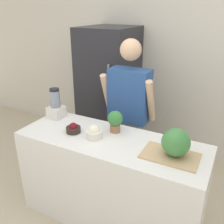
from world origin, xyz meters
TOP-DOWN VIEW (x-y plane):
  - wall_back at (0.00, 1.95)m, footprint 8.00×0.06m
  - counter_island at (0.00, 0.31)m, footprint 1.71×0.62m
  - refrigerator at (-0.67, 1.53)m, footprint 0.67×0.77m
  - person at (-0.09, 0.92)m, footprint 0.57×0.27m
  - cutting_board at (0.54, 0.29)m, footprint 0.44×0.27m
  - watermelon at (0.57, 0.30)m, footprint 0.22×0.22m
  - bowl_cherries at (-0.37, 0.27)m, footprint 0.14×0.14m
  - bowl_cream at (-0.14, 0.27)m, footprint 0.14×0.14m
  - blender at (-0.72, 0.46)m, footprint 0.15×0.15m
  - potted_plant at (-0.03, 0.46)m, footprint 0.14×0.14m

SIDE VIEW (x-z plane):
  - counter_island at x=0.00m, z-range 0.00..0.89m
  - person at x=-0.09m, z-range 0.02..1.70m
  - refrigerator at x=-0.67m, z-range 0.00..1.74m
  - cutting_board at x=0.54m, z-range 0.89..0.90m
  - bowl_cherries at x=-0.37m, z-range 0.88..0.97m
  - bowl_cream at x=-0.14m, z-range 0.88..1.00m
  - potted_plant at x=-0.03m, z-range 0.90..1.10m
  - watermelon at x=0.57m, z-range 0.90..1.12m
  - blender at x=-0.72m, z-range 0.86..1.17m
  - wall_back at x=0.00m, z-range 0.00..2.60m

